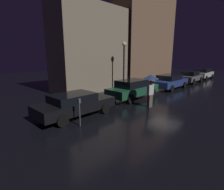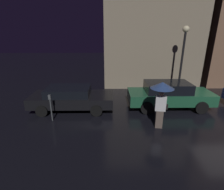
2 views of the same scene
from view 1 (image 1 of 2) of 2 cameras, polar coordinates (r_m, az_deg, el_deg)
ground_plane at (r=15.36m, az=17.27°, el=-0.24°), size 60.00×60.00×0.00m
building_facade_left at (r=16.98m, az=-7.03°, el=14.62°), size 7.32×3.00×7.76m
building_facade_right at (r=23.75m, az=10.80°, el=17.59°), size 9.57×3.00×10.75m
parked_car_black at (r=9.96m, az=-11.99°, el=-2.83°), size 4.50×2.05×1.28m
parked_car_green at (r=13.76m, az=6.84°, el=2.09°), size 4.66×1.96×1.48m
parked_car_blue at (r=18.55m, az=18.30°, el=4.26°), size 4.70×2.07×1.44m
parked_car_grey at (r=23.53m, az=24.16°, el=5.47°), size 4.05×1.94×1.42m
parked_car_white at (r=28.45m, az=27.48°, el=6.26°), size 4.36×2.02×1.48m
pedestrian_with_umbrella at (r=11.42m, az=12.52°, el=4.04°), size 1.00×1.00×2.14m
parking_meter at (r=8.44m, az=-10.56°, el=-4.63°), size 0.12×0.10×1.34m
street_lamp_near at (r=15.89m, az=3.92°, el=11.80°), size 0.40×0.40×4.47m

